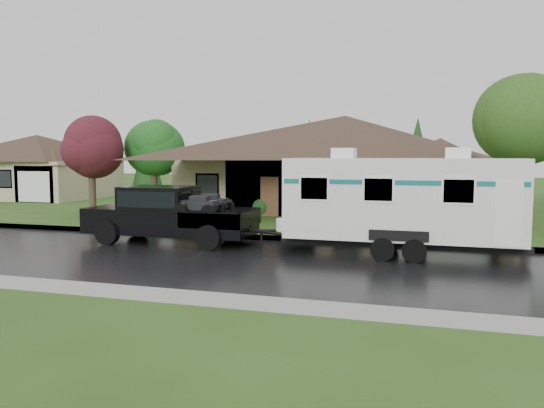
% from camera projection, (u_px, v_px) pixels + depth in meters
% --- Properties ---
extents(ground, '(140.00, 140.00, 0.00)m').
position_uv_depth(ground, '(231.00, 248.00, 19.40)').
color(ground, '#2A4917').
rests_on(ground, ground).
extents(road, '(140.00, 8.00, 0.01)m').
position_uv_depth(road, '(209.00, 258.00, 17.49)').
color(road, black).
rests_on(road, ground).
extents(curb, '(140.00, 0.50, 0.15)m').
position_uv_depth(curb, '(251.00, 237.00, 21.54)').
color(curb, gray).
rests_on(curb, ground).
extents(lawn, '(140.00, 26.00, 0.15)m').
position_uv_depth(lawn, '(316.00, 207.00, 33.71)').
color(lawn, '#2A4917').
rests_on(lawn, ground).
extents(house_main, '(19.44, 10.80, 6.90)m').
position_uv_depth(house_main, '(350.00, 152.00, 31.62)').
color(house_main, tan).
rests_on(house_main, lawn).
extents(house_far, '(10.80, 8.64, 5.80)m').
position_uv_depth(house_far, '(39.00, 161.00, 40.46)').
color(house_far, tan).
rests_on(house_far, lawn).
extents(tree_left_green, '(3.30, 3.30, 5.46)m').
position_uv_depth(tree_left_green, '(153.00, 146.00, 30.23)').
color(tree_left_green, '#382B1E').
rests_on(tree_left_green, lawn).
extents(tree_red, '(3.17, 3.17, 5.25)m').
position_uv_depth(tree_red, '(91.00, 148.00, 28.17)').
color(tree_red, '#382B1E').
rests_on(tree_red, lawn).
extents(tree_right_green, '(3.98, 3.98, 6.58)m').
position_uv_depth(tree_right_green, '(531.00, 123.00, 22.11)').
color(tree_right_green, '#382B1E').
rests_on(tree_right_green, lawn).
extents(shrub_row, '(13.60, 1.00, 1.00)m').
position_uv_depth(shrub_row, '(331.00, 208.00, 27.65)').
color(shrub_row, '#143814').
rests_on(shrub_row, lawn).
extents(pickup_truck, '(6.57, 2.50, 2.19)m').
position_uv_depth(pickup_truck, '(167.00, 213.00, 20.50)').
color(pickup_truck, black).
rests_on(pickup_truck, ground).
extents(travel_trailer, '(8.11, 2.85, 3.64)m').
position_uv_depth(travel_trailer, '(401.00, 199.00, 17.92)').
color(travel_trailer, silver).
rests_on(travel_trailer, ground).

